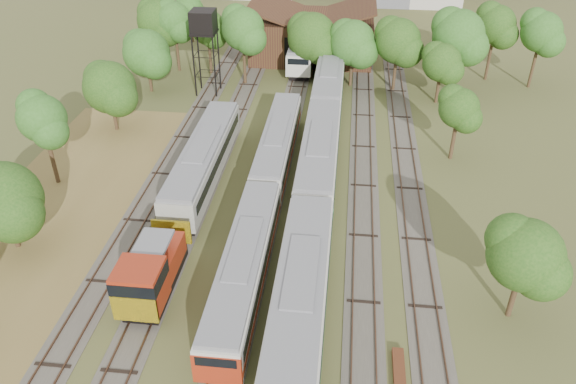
# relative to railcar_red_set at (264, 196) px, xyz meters

# --- Properties ---
(dry_grass_patch) EXTENTS (14.00, 60.00, 0.04)m
(dry_grass_patch) POSITION_rel_railcar_red_set_xyz_m (-16.00, -11.68, -1.78)
(dry_grass_patch) COLOR brown
(dry_grass_patch) RESTS_ON ground
(tracks) EXTENTS (24.60, 80.00, 0.19)m
(tracks) POSITION_rel_railcar_red_set_xyz_m (1.33, 5.32, -1.76)
(tracks) COLOR #4C473D
(tracks) RESTS_ON ground
(railcar_red_set) EXTENTS (2.75, 34.58, 3.40)m
(railcar_red_set) POSITION_rel_railcar_red_set_xyz_m (0.00, 0.00, 0.00)
(railcar_red_set) COLOR black
(railcar_red_set) RESTS_ON ground
(railcar_green_set) EXTENTS (3.19, 52.07, 3.96)m
(railcar_green_set) POSITION_rel_railcar_red_set_xyz_m (4.00, 6.28, 0.29)
(railcar_green_set) COLOR black
(railcar_green_set) RESTS_ON ground
(railcar_rear) EXTENTS (3.08, 16.08, 3.81)m
(railcar_rear) POSITION_rel_railcar_red_set_xyz_m (0.00, 36.26, 0.22)
(railcar_rear) COLOR black
(railcar_rear) RESTS_ON ground
(shunter_locomotive) EXTENTS (2.92, 8.10, 3.82)m
(shunter_locomotive) POSITION_rel_railcar_red_set_xyz_m (-6.00, -10.12, 0.06)
(shunter_locomotive) COLOR black
(shunter_locomotive) RESTS_ON ground
(old_grey_coach) EXTENTS (2.98, 18.00, 3.68)m
(old_grey_coach) POSITION_rel_railcar_red_set_xyz_m (-6.00, 4.81, 0.21)
(old_grey_coach) COLOR black
(old_grey_coach) RESTS_ON ground
(water_tower) EXTENTS (2.78, 2.78, 9.65)m
(water_tower) POSITION_rel_railcar_red_set_xyz_m (-10.27, 24.38, 6.33)
(water_tower) COLOR black
(water_tower) RESTS_ON ground
(maintenance_shed) EXTENTS (16.45, 11.55, 7.58)m
(maintenance_shed) POSITION_rel_railcar_red_set_xyz_m (1.00, 38.30, 1.12)
(maintenance_shed) COLOR #3A1C15
(maintenance_shed) RESTS_ON ground
(tree_band_left) EXTENTS (6.45, 74.35, 8.85)m
(tree_band_left) POSITION_rel_railcar_red_set_xyz_m (-17.67, 8.34, 3.24)
(tree_band_left) COLOR #382616
(tree_band_left) RESTS_ON ground
(tree_band_far) EXTENTS (48.25, 9.66, 9.66)m
(tree_band_far) POSITION_rel_railcar_red_set_xyz_m (7.13, 29.31, 4.30)
(tree_band_far) COLOR #382616
(tree_band_far) RESTS_ON ground
(tree_band_right) EXTENTS (5.37, 38.09, 7.20)m
(tree_band_right) POSITION_rel_railcar_red_set_xyz_m (16.67, 7.10, 3.10)
(tree_band_right) COLOR #382616
(tree_band_right) RESTS_ON ground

